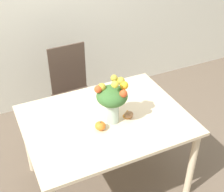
# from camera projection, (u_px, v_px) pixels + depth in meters

# --- Properties ---
(ground_plane) EXTENTS (12.00, 12.00, 0.00)m
(ground_plane) POSITION_uv_depth(u_px,v_px,m) (107.00, 180.00, 2.98)
(ground_plane) COLOR brown
(dining_table) EXTENTS (1.32, 1.00, 0.76)m
(dining_table) POSITION_uv_depth(u_px,v_px,m) (106.00, 127.00, 2.61)
(dining_table) COLOR beige
(dining_table) RESTS_ON ground_plane
(flower_vase) EXTENTS (0.25, 0.24, 0.41)m
(flower_vase) POSITION_uv_depth(u_px,v_px,m) (112.00, 99.00, 2.41)
(flower_vase) COLOR #B2CCBC
(flower_vase) RESTS_ON dining_table
(pumpkin) EXTENTS (0.08, 0.08, 0.08)m
(pumpkin) POSITION_uv_depth(u_px,v_px,m) (100.00, 126.00, 2.43)
(pumpkin) COLOR orange
(pumpkin) RESTS_ON dining_table
(turkey_figurine) EXTENTS (0.08, 0.11, 0.07)m
(turkey_figurine) POSITION_uv_depth(u_px,v_px,m) (128.00, 114.00, 2.55)
(turkey_figurine) COLOR #936642
(turkey_figurine) RESTS_ON dining_table
(dining_chair_near_window) EXTENTS (0.44, 0.44, 1.00)m
(dining_chair_near_window) POSITION_uv_depth(u_px,v_px,m) (73.00, 92.00, 3.33)
(dining_chair_near_window) COLOR #47382D
(dining_chair_near_window) RESTS_ON ground_plane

